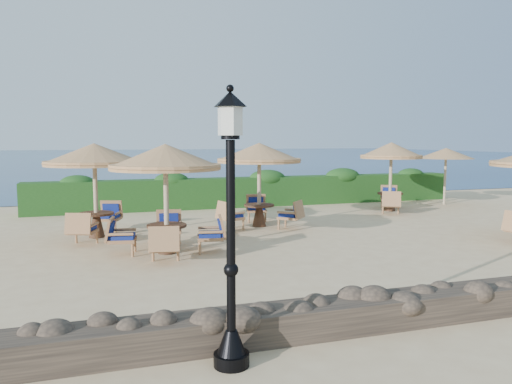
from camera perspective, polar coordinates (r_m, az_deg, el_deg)
name	(u,v)px	position (r m, az deg, el deg)	size (l,w,h in m)	color
ground	(334,238)	(14.22, 8.92, -5.23)	(120.00, 120.00, 0.00)	beige
sea	(137,157)	(82.74, -13.42, 3.93)	(160.00, 160.00, 0.00)	navy
hedge	(256,192)	(20.75, 0.00, 0.05)	(18.00, 0.90, 1.20)	#163E13
stone_wall	(507,296)	(9.23, 26.79, -10.58)	(15.00, 0.65, 0.44)	#4F3F31
lamp_post	(231,241)	(5.97, -2.89, -5.60)	(0.44, 0.44, 3.31)	black
extra_parasol	(446,153)	(22.60, 20.89, 4.13)	(2.30, 2.30, 2.41)	tan
cafe_set_0	(166,180)	(12.14, -10.27, 1.38)	(2.88, 2.88, 2.65)	tan
cafe_set_2	(95,167)	(14.62, -17.96, 2.78)	(2.76, 2.87, 2.65)	tan
cafe_set_3	(259,167)	(15.71, 0.37, 2.83)	(2.78, 2.78, 2.65)	tan
cafe_set_4	(391,162)	(19.89, 15.17, 3.38)	(2.37, 2.77, 2.65)	tan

